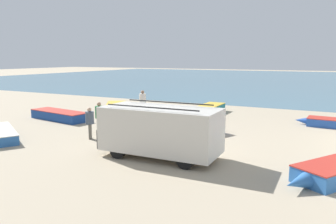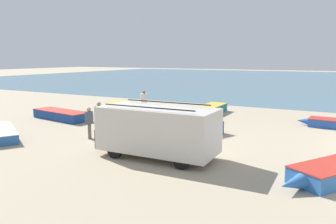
{
  "view_description": "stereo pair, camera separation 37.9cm",
  "coord_description": "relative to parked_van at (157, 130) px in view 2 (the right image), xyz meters",
  "views": [
    {
      "loc": [
        7.83,
        -15.33,
        4.07
      ],
      "look_at": [
        -0.59,
        1.16,
        1.0
      ],
      "focal_mm": 35.0,
      "sensor_mm": 36.0,
      "label": 1
    },
    {
      "loc": [
        8.17,
        -15.15,
        4.07
      ],
      "look_at": [
        -0.59,
        1.16,
        1.0
      ],
      "focal_mm": 35.0,
      "sensor_mm": 36.0,
      "label": 2
    }
  ],
  "objects": [
    {
      "name": "sea_water",
      "position": [
        -1.57,
        55.8,
        -1.15
      ],
      "size": [
        120.0,
        80.0,
        0.01
      ],
      "primitive_type": "cube",
      "color": "#477084",
      "rests_on": "ground_plane"
    },
    {
      "name": "fishing_rowboat_1",
      "position": [
        -1.21,
        5.49,
        -0.83
      ],
      "size": [
        4.82,
        2.88,
        0.66
      ],
      "rotation": [
        0.0,
        0.0,
        2.77
      ],
      "color": "#234CA3",
      "rests_on": "ground_plane"
    },
    {
      "name": "ground_plane",
      "position": [
        -1.57,
        3.8,
        -1.16
      ],
      "size": [
        200.0,
        200.0,
        0.0
      ],
      "primitive_type": "plane",
      "color": "tan"
    },
    {
      "name": "fishing_rowboat_2",
      "position": [
        -10.11,
        4.28,
        -0.86
      ],
      "size": [
        5.47,
        2.01,
        0.6
      ],
      "rotation": [
        0.0,
        0.0,
        2.99
      ],
      "color": "navy",
      "rests_on": "ground_plane"
    },
    {
      "name": "fisherman_2",
      "position": [
        -4.62,
        1.09,
        -0.19
      ],
      "size": [
        0.42,
        0.42,
        1.61
      ],
      "rotation": [
        0.0,
        0.0,
        0.59
      ],
      "color": "#5B564C",
      "rests_on": "ground_plane"
    },
    {
      "name": "fishing_rowboat_6",
      "position": [
        -1.91,
        10.93,
        -0.85
      ],
      "size": [
        1.33,
        5.6,
        0.61
      ],
      "rotation": [
        0.0,
        0.0,
        1.57
      ],
      "color": "#1E757F",
      "rests_on": "ground_plane"
    },
    {
      "name": "parked_van",
      "position": [
        0.0,
        0.0,
        0.0
      ],
      "size": [
        4.98,
        2.18,
        2.22
      ],
      "rotation": [
        0.0,
        0.0,
        3.16
      ],
      "color": "beige",
      "rests_on": "ground_plane"
    },
    {
      "name": "fishing_rowboat_5",
      "position": [
        -9.1,
        9.46,
        -0.91
      ],
      "size": [
        2.97,
        3.78,
        0.51
      ],
      "rotation": [
        0.0,
        0.0,
        5.29
      ],
      "color": "#2D66AD",
      "rests_on": "ground_plane"
    },
    {
      "name": "fisherman_0",
      "position": [
        -5.05,
        2.39,
        -0.14
      ],
      "size": [
        0.45,
        0.45,
        1.71
      ],
      "rotation": [
        0.0,
        0.0,
        5.79
      ],
      "color": "#38383D",
      "rests_on": "ground_plane"
    },
    {
      "name": "fisherman_1",
      "position": [
        -5.72,
        8.01,
        -0.07
      ],
      "size": [
        0.48,
        0.48,
        1.82
      ],
      "rotation": [
        0.0,
        0.0,
        4.93
      ],
      "color": "#38383D",
      "rests_on": "ground_plane"
    }
  ]
}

